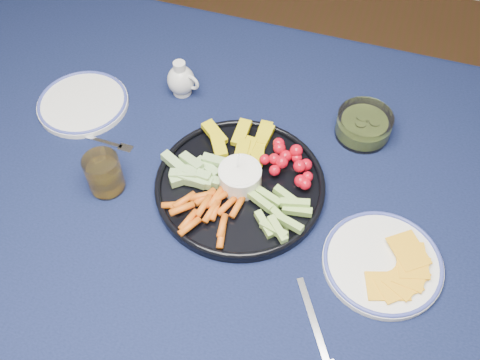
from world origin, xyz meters
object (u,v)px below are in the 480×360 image
(cheese_plate, at_px, (383,262))
(juice_tumbler, at_px, (105,175))
(dining_table, at_px, (238,219))
(side_plate_extra, at_px, (83,103))
(creamer_pitcher, at_px, (181,80))
(crudite_platter, at_px, (239,183))
(pickle_bowl, at_px, (364,126))

(cheese_plate, bearing_deg, juice_tumbler, 179.69)
(dining_table, bearing_deg, side_plate_extra, 163.11)
(creamer_pitcher, height_order, juice_tumbler, creamer_pitcher)
(crudite_platter, bearing_deg, cheese_plate, -14.95)
(dining_table, height_order, crudite_platter, crudite_platter)
(creamer_pitcher, relative_size, cheese_plate, 0.40)
(crudite_platter, height_order, creamer_pitcher, crudite_platter)
(dining_table, xyz_separation_m, juice_tumbler, (-0.25, -0.06, 0.12))
(cheese_plate, distance_m, juice_tumbler, 0.54)
(cheese_plate, bearing_deg, creamer_pitcher, 149.47)
(creamer_pitcher, relative_size, juice_tumbler, 1.04)
(dining_table, distance_m, cheese_plate, 0.32)
(crudite_platter, distance_m, creamer_pitcher, 0.30)
(cheese_plate, bearing_deg, pickle_bowl, 107.11)
(juice_tumbler, height_order, side_plate_extra, juice_tumbler)
(pickle_bowl, bearing_deg, cheese_plate, -72.89)
(creamer_pitcher, distance_m, juice_tumbler, 0.30)
(creamer_pitcher, distance_m, cheese_plate, 0.58)
(cheese_plate, height_order, juice_tumbler, juice_tumbler)
(cheese_plate, distance_m, side_plate_extra, 0.72)
(dining_table, relative_size, creamer_pitcher, 19.43)
(crudite_platter, xyz_separation_m, pickle_bowl, (0.20, 0.22, 0.01))
(pickle_bowl, relative_size, side_plate_extra, 0.58)
(creamer_pitcher, xyz_separation_m, juice_tumbler, (-0.04, -0.29, -0.00))
(crudite_platter, bearing_deg, juice_tumbler, -162.95)
(creamer_pitcher, bearing_deg, cheese_plate, -30.53)
(cheese_plate, height_order, side_plate_extra, cheese_plate)
(dining_table, height_order, cheese_plate, cheese_plate)
(pickle_bowl, bearing_deg, dining_table, -130.67)
(cheese_plate, bearing_deg, side_plate_extra, 164.95)
(creamer_pitcher, bearing_deg, crudite_platter, -46.39)
(pickle_bowl, height_order, side_plate_extra, pickle_bowl)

